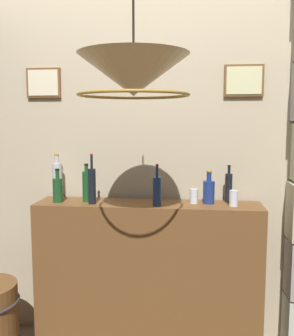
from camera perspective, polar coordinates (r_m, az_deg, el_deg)
name	(u,v)px	position (r m, az deg, el deg)	size (l,w,h in m)	color
panelled_rear_partition	(151,136)	(2.87, 0.66, 4.69)	(3.59, 0.15, 2.88)	#BCAD8E
bar_shelf_unit	(148,277)	(2.85, 0.12, -15.61)	(1.55, 0.32, 1.06)	brown
liquor_bottle_tequila	(92,185)	(2.68, -8.04, -2.51)	(0.05, 0.05, 0.34)	black
liquor_bottle_scotch	(87,186)	(2.76, -8.81, -2.56)	(0.06, 0.06, 0.27)	#174E23
liquor_bottle_bourbon	(209,191)	(2.70, 9.01, -3.32)	(0.08, 0.08, 0.23)	navy
liquor_bottle_gin	(57,180)	(2.92, -12.97, -1.67)	(0.07, 0.07, 0.33)	silver
liquor_bottle_port	(58,189)	(2.78, -12.90, -3.06)	(0.07, 0.07, 0.23)	#1B4922
liquor_bottle_sherry	(229,187)	(2.77, 11.83, -2.73)	(0.05, 0.05, 0.26)	black
liquor_bottle_whiskey	(157,191)	(2.59, 1.47, -3.31)	(0.06, 0.06, 0.28)	navy
glass_tumbler_rocks	(194,196)	(2.70, 6.86, -4.10)	(0.06, 0.06, 0.10)	silver
glass_tumbler_highball	(234,198)	(2.66, 12.53, -4.34)	(0.06, 0.06, 0.11)	silver
pendant_lamp	(134,76)	(2.02, -1.95, 13.22)	(0.57, 0.57, 0.60)	beige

